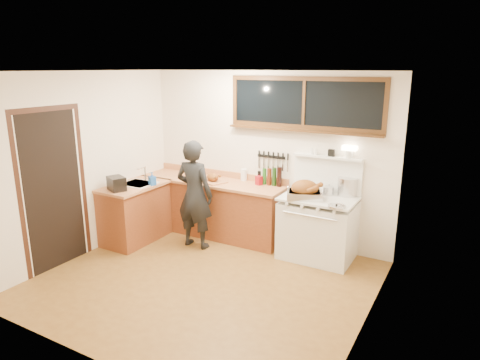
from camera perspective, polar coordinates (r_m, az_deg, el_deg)
The scene contains 20 objects.
ground_plane at distance 5.62m, azimuth -4.83°, elevation -13.43°, with size 4.00×3.50×0.02m, color brown.
room_shell at distance 5.05m, azimuth -5.23°, elevation 3.40°, with size 4.10×3.60×2.65m.
counter_back at distance 6.96m, azimuth -3.69°, elevation -3.56°, with size 2.44×0.64×1.00m.
counter_left at distance 6.88m, azimuth -13.80°, elevation -4.22°, with size 0.64×1.09×0.90m.
sink_unit at distance 6.80m, azimuth -13.45°, elevation -0.92°, with size 0.50×0.45×0.37m.
vintage_stove at distance 6.17m, azimuth 10.36°, elevation -6.07°, with size 1.02×0.74×1.60m.
back_window at distance 6.23m, azimuth 8.47°, elevation 9.32°, with size 2.32×0.13×0.77m.
left_doorway at distance 6.16m, azimuth -23.60°, elevation -1.10°, with size 0.02×1.04×2.17m.
knife_strip at distance 6.54m, azimuth 4.33°, elevation 3.00°, with size 0.52×0.03×0.28m.
man at distance 6.37m, azimuth -6.08°, elevation -1.94°, with size 0.61×0.41×1.63m.
soap_bottle at distance 6.63m, azimuth -11.63°, elevation 0.18°, with size 0.12×0.12×0.20m.
toaster at distance 6.49m, azimuth -16.14°, elevation -0.46°, with size 0.35×0.30×0.20m.
cutting_board at distance 6.70m, azimuth -3.66°, elevation 0.17°, with size 0.49×0.43×0.14m.
roast_turkey at distance 5.92m, azimuth 8.65°, elevation -1.43°, with size 0.58×0.51×0.26m.
stockpot at distance 6.16m, azimuth 14.14°, elevation -0.85°, with size 0.36×0.36×0.26m.
saucepan at distance 6.15m, azimuth 11.68°, elevation -1.39°, with size 0.19×0.29×0.12m.
pot_lid at distance 5.65m, azimuth 12.75°, elevation -3.40°, with size 0.27×0.27×0.04m.
coffee_tin at distance 6.53m, azimuth 2.53°, elevation -0.06°, with size 0.11×0.10×0.14m.
pitcher at distance 6.77m, azimuth 0.50°, elevation 0.70°, with size 0.12×0.12×0.18m.
bottle_cluster at distance 6.49m, azimuth 4.21°, elevation 0.43°, with size 0.40×0.07×0.30m.
Camera 1 is at (2.82, -4.07, 2.64)m, focal length 32.00 mm.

